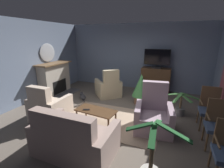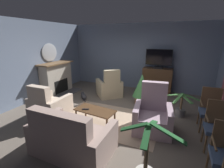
{
  "view_description": "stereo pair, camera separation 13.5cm",
  "coord_description": "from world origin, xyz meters",
  "px_view_note": "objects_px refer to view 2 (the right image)",
  "views": [
    {
      "loc": [
        1.62,
        -4.0,
        2.2
      ],
      "look_at": [
        -0.06,
        0.19,
        0.87
      ],
      "focal_mm": 25.4,
      "sensor_mm": 36.0,
      "label": 1
    },
    {
      "loc": [
        1.74,
        -3.95,
        2.2
      ],
      "look_at": [
        -0.06,
        0.19,
        0.87
      ],
      "focal_mm": 25.4,
      "sensor_mm": 36.0,
      "label": 2
    }
  ],
  "objects_px": {
    "side_chair_far_end": "(216,125)",
    "armchair_near_window": "(50,108)",
    "armchair_facing_sofa": "(152,116)",
    "potted_plant_small_fern_corner": "(142,88)",
    "coffee_table": "(95,111)",
    "tv_remote": "(86,109)",
    "tv_cabinet": "(157,81)",
    "potted_plant_leafy_by_curtain": "(181,109)",
    "wall_mirror_oval": "(50,52)",
    "cat": "(84,96)",
    "fireplace": "(57,79)",
    "television": "(159,58)",
    "armchair_angled_to_table": "(109,88)",
    "sofa_floral": "(71,138)",
    "side_chair_beside_plant": "(211,109)"
  },
  "relations": [
    {
      "from": "television",
      "to": "tv_remote",
      "type": "bearing_deg",
      "value": -112.04
    },
    {
      "from": "side_chair_far_end",
      "to": "side_chair_beside_plant",
      "type": "relative_size",
      "value": 0.97
    },
    {
      "from": "tv_remote",
      "to": "cat",
      "type": "bearing_deg",
      "value": -76.72
    },
    {
      "from": "side_chair_far_end",
      "to": "armchair_near_window",
      "type": "bearing_deg",
      "value": -174.42
    },
    {
      "from": "tv_remote",
      "to": "sofa_floral",
      "type": "xyz_separation_m",
      "value": [
        0.34,
        -1.05,
        -0.09
      ]
    },
    {
      "from": "tv_cabinet",
      "to": "armchair_near_window",
      "type": "height_order",
      "value": "armchair_near_window"
    },
    {
      "from": "television",
      "to": "tv_remote",
      "type": "xyz_separation_m",
      "value": [
        -1.32,
        -3.25,
        -1.0
      ]
    },
    {
      "from": "television",
      "to": "side_chair_far_end",
      "type": "distance_m",
      "value": 3.53
    },
    {
      "from": "armchair_facing_sofa",
      "to": "armchair_near_window",
      "type": "xyz_separation_m",
      "value": [
        -2.72,
        -0.56,
        -0.03
      ]
    },
    {
      "from": "coffee_table",
      "to": "tv_remote",
      "type": "distance_m",
      "value": 0.25
    },
    {
      "from": "tv_remote",
      "to": "side_chair_beside_plant",
      "type": "bearing_deg",
      "value": 177.39
    },
    {
      "from": "television",
      "to": "potted_plant_small_fern_corner",
      "type": "relative_size",
      "value": 0.96
    },
    {
      "from": "fireplace",
      "to": "wall_mirror_oval",
      "type": "distance_m",
      "value": 1.07
    },
    {
      "from": "coffee_table",
      "to": "potted_plant_leafy_by_curtain",
      "type": "bearing_deg",
      "value": 33.83
    },
    {
      "from": "potted_plant_small_fern_corner",
      "to": "armchair_facing_sofa",
      "type": "bearing_deg",
      "value": -66.95
    },
    {
      "from": "tv_remote",
      "to": "armchair_angled_to_table",
      "type": "bearing_deg",
      "value": -104.08
    },
    {
      "from": "cat",
      "to": "side_chair_beside_plant",
      "type": "bearing_deg",
      "value": -6.94
    },
    {
      "from": "side_chair_far_end",
      "to": "potted_plant_leafy_by_curtain",
      "type": "distance_m",
      "value": 1.41
    },
    {
      "from": "fireplace",
      "to": "television",
      "type": "bearing_deg",
      "value": 23.77
    },
    {
      "from": "tv_cabinet",
      "to": "potted_plant_leafy_by_curtain",
      "type": "height_order",
      "value": "tv_cabinet"
    },
    {
      "from": "tv_cabinet",
      "to": "sofa_floral",
      "type": "distance_m",
      "value": 4.47
    },
    {
      "from": "potted_plant_leafy_by_curtain",
      "to": "cat",
      "type": "relative_size",
      "value": 1.63
    },
    {
      "from": "cat",
      "to": "tv_remote",
      "type": "bearing_deg",
      "value": -54.72
    },
    {
      "from": "coffee_table",
      "to": "armchair_angled_to_table",
      "type": "relative_size",
      "value": 0.89
    },
    {
      "from": "television",
      "to": "armchair_near_window",
      "type": "xyz_separation_m",
      "value": [
        -2.39,
        -3.4,
        -1.09
      ]
    },
    {
      "from": "tv_remote",
      "to": "cat",
      "type": "height_order",
      "value": "tv_remote"
    },
    {
      "from": "coffee_table",
      "to": "tv_remote",
      "type": "bearing_deg",
      "value": -159.17
    },
    {
      "from": "armchair_facing_sofa",
      "to": "potted_plant_leafy_by_curtain",
      "type": "xyz_separation_m",
      "value": [
        0.64,
        1.05,
        -0.13
      ]
    },
    {
      "from": "coffee_table",
      "to": "armchair_facing_sofa",
      "type": "distance_m",
      "value": 1.45
    },
    {
      "from": "coffee_table",
      "to": "side_chair_far_end",
      "type": "xyz_separation_m",
      "value": [
        2.69,
        0.15,
        0.16
      ]
    },
    {
      "from": "television",
      "to": "armchair_near_window",
      "type": "relative_size",
      "value": 0.97
    },
    {
      "from": "television",
      "to": "armchair_facing_sofa",
      "type": "bearing_deg",
      "value": -83.51
    },
    {
      "from": "fireplace",
      "to": "armchair_near_window",
      "type": "relative_size",
      "value": 1.48
    },
    {
      "from": "fireplace",
      "to": "wall_mirror_oval",
      "type": "relative_size",
      "value": 1.98
    },
    {
      "from": "armchair_facing_sofa",
      "to": "side_chair_far_end",
      "type": "height_order",
      "value": "armchair_facing_sofa"
    },
    {
      "from": "television",
      "to": "cat",
      "type": "height_order",
      "value": "television"
    },
    {
      "from": "fireplace",
      "to": "cat",
      "type": "height_order",
      "value": "fireplace"
    },
    {
      "from": "wall_mirror_oval",
      "to": "tv_cabinet",
      "type": "bearing_deg",
      "value": 23.1
    },
    {
      "from": "sofa_floral",
      "to": "potted_plant_leafy_by_curtain",
      "type": "distance_m",
      "value": 3.17
    },
    {
      "from": "armchair_facing_sofa",
      "to": "side_chair_beside_plant",
      "type": "xyz_separation_m",
      "value": [
        1.27,
        0.61,
        0.17
      ]
    },
    {
      "from": "wall_mirror_oval",
      "to": "fireplace",
      "type": "bearing_deg",
      "value": -0.0
    },
    {
      "from": "sofa_floral",
      "to": "potted_plant_small_fern_corner",
      "type": "xyz_separation_m",
      "value": [
        0.67,
        2.93,
        0.25
      ]
    },
    {
      "from": "armchair_angled_to_table",
      "to": "tv_cabinet",
      "type": "bearing_deg",
      "value": 35.34
    },
    {
      "from": "armchair_facing_sofa",
      "to": "potted_plant_small_fern_corner",
      "type": "distance_m",
      "value": 1.61
    },
    {
      "from": "armchair_near_window",
      "to": "potted_plant_small_fern_corner",
      "type": "distance_m",
      "value": 2.93
    },
    {
      "from": "armchair_near_window",
      "to": "coffee_table",
      "type": "bearing_deg",
      "value": 10.39
    },
    {
      "from": "fireplace",
      "to": "wall_mirror_oval",
      "type": "bearing_deg",
      "value": 180.0
    },
    {
      "from": "armchair_angled_to_table",
      "to": "potted_plant_small_fern_corner",
      "type": "relative_size",
      "value": 1.17
    },
    {
      "from": "armchair_near_window",
      "to": "potted_plant_leafy_by_curtain",
      "type": "height_order",
      "value": "armchair_near_window"
    },
    {
      "from": "potted_plant_leafy_by_curtain",
      "to": "wall_mirror_oval",
      "type": "bearing_deg",
      "value": 178.06
    }
  ]
}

